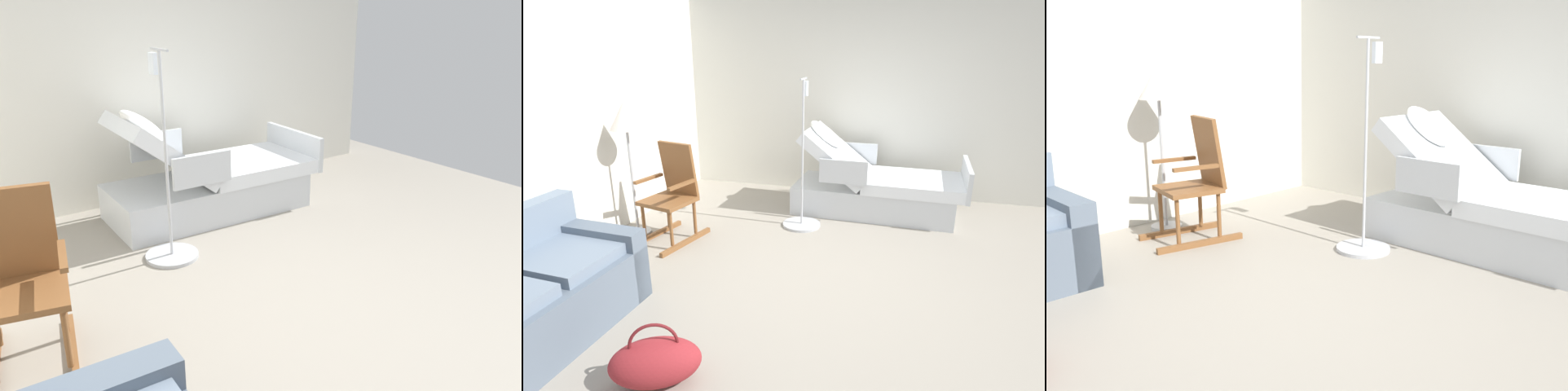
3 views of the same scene
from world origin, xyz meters
TOP-DOWN VIEW (x-y plane):
  - ground_plane at (0.00, 0.00)m, footprint 6.74×6.74m
  - side_wall at (2.61, 0.00)m, footprint 0.10×5.59m
  - hospital_bed at (1.81, -0.08)m, footprint 1.07×2.09m
  - rocking_chair at (0.41, 1.96)m, footprint 0.85×0.64m
  - iv_pole at (1.12, 0.69)m, footprint 0.44×0.44m

SIDE VIEW (x-z plane):
  - ground_plane at x=0.00m, z-range 0.00..0.00m
  - iv_pole at x=1.12m, z-range -0.59..1.09m
  - hospital_bed at x=1.81m, z-range -0.27..0.90m
  - rocking_chair at x=0.41m, z-range -0.02..1.03m
  - side_wall at x=2.61m, z-range 0.00..2.70m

